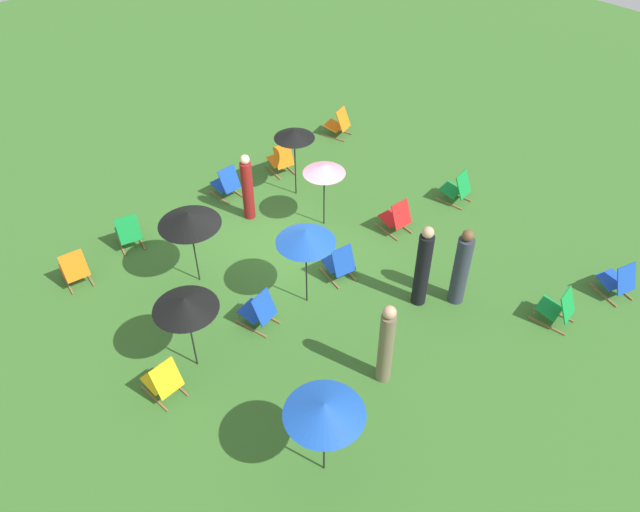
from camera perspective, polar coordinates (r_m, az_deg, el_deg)
The scene contains 23 objects.
ground_plane at distance 13.88m, azimuth -3.39°, elevation 0.84°, with size 40.00×40.00×0.00m, color #386B28.
deckchair_0 at distance 16.12m, azimuth -3.62°, elevation 8.90°, with size 0.61×0.83×0.83m.
deckchair_1 at distance 14.32m, azimuth -17.31°, elevation 2.12°, with size 0.66×0.86×0.83m.
deckchair_2 at distance 11.17m, azimuth -14.31°, elevation -11.09°, with size 0.53×0.79×0.83m.
deckchair_3 at distance 12.89m, azimuth 1.81°, elevation -0.69°, with size 0.61×0.84×0.83m.
deckchair_4 at distance 11.97m, azimuth -5.68°, elevation -5.06°, with size 0.63×0.85×0.83m.
deckchair_5 at distance 13.89m, azimuth 25.86°, elevation -2.09°, with size 0.68×0.87×0.83m.
deckchair_6 at distance 15.36m, azimuth -8.65°, elevation 6.66°, with size 0.50×0.77×0.83m.
deckchair_7 at distance 12.82m, azimuth 21.16°, elevation -4.52°, with size 0.58×0.82×0.83m.
deckchair_8 at distance 17.68m, azimuth 1.71°, elevation 12.13°, with size 0.68×0.87×0.83m.
deckchair_9 at distance 13.75m, azimuth -21.77°, elevation -1.10°, with size 0.59×0.82×0.83m.
deckchair_10 at distance 14.19m, azimuth 7.09°, elevation 3.54°, with size 0.55×0.80×0.83m.
deckchair_11 at distance 15.37m, azimuth 12.56°, elevation 6.10°, with size 0.58×0.82×0.83m.
umbrella_0 at distance 14.58m, azimuth -2.40°, elevation 11.23°, with size 0.96×0.96×1.81m.
umbrella_1 at distance 11.48m, azimuth -1.34°, elevation 1.82°, with size 1.15×1.15×1.84m.
umbrella_2 at distance 13.62m, azimuth 0.40°, elevation 8.05°, with size 0.95×0.95×1.63m.
umbrella_3 at distance 9.01m, azimuth 0.41°, elevation -13.99°, with size 1.21×1.21×1.71m.
umbrella_4 at distance 12.27m, azimuth -12.04°, elevation 3.41°, with size 1.25×1.25×1.78m.
umbrella_5 at distance 10.59m, azimuth -12.39°, elevation -4.32°, with size 1.14×1.14×1.71m.
person_0 at distance 14.34m, azimuth -6.73°, elevation 6.27°, with size 0.27×0.27×1.70m.
person_1 at distance 12.37m, azimuth 12.93°, elevation -1.13°, with size 0.40×0.40×1.80m.
person_2 at distance 10.72m, azimuth 6.13°, elevation -8.18°, with size 0.38×0.38×1.81m.
person_3 at distance 12.14m, azimuth 9.49°, elevation -1.06°, with size 0.38×0.38×1.92m.
Camera 1 is at (6.61, 8.23, 9.01)m, focal length 34.58 mm.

